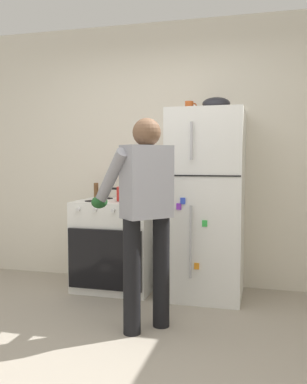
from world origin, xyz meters
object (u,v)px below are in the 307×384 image
object	(u,v)px
coffee_mug	(189,106)
stove_range	(116,245)
red_pot	(130,194)
person_cook	(144,205)
pepper_mill	(96,190)
refrigerator	(206,204)
mixing_bowl	(216,104)

from	to	relation	value
coffee_mug	stove_range	bearing A→B (deg)	-175.25
red_pot	person_cook	bearing A→B (deg)	-65.37
red_pot	pepper_mill	bearing A→B (deg)	151.48
refrigerator	red_pot	bearing A→B (deg)	-176.18
mixing_bowl	person_cook	bearing A→B (deg)	-115.32
coffee_mug	pepper_mill	size ratio (longest dim) A/B	0.73
person_cook	red_pot	size ratio (longest dim) A/B	4.43
stove_range	coffee_mug	bearing A→B (deg)	4.75
pepper_mill	coffee_mug	bearing A→B (deg)	-8.32
red_pot	coffee_mug	bearing A→B (deg)	10.02
person_cook	coffee_mug	bearing A→B (deg)	79.80
refrigerator	coffee_mug	bearing A→B (deg)	164.16
refrigerator	red_pot	xyz separation A→B (m)	(-0.74, -0.05, 0.09)
refrigerator	stove_range	size ratio (longest dim) A/B	1.96
mixing_bowl	pepper_mill	bearing A→B (deg)	171.14
person_cook	red_pot	bearing A→B (deg)	114.63
refrigerator	person_cook	size ratio (longest dim) A/B	1.10
coffee_mug	mixing_bowl	world-z (taller)	mixing_bowl
mixing_bowl	red_pot	bearing A→B (deg)	-176.53
red_pot	pepper_mill	size ratio (longest dim) A/B	2.34
refrigerator	red_pot	distance (m)	0.75
stove_range	person_cook	bearing A→B (deg)	-58.35
stove_range	red_pot	size ratio (longest dim) A/B	2.48
pepper_mill	mixing_bowl	world-z (taller)	mixing_bowl
stove_range	coffee_mug	xyz separation A→B (m)	(0.73, 0.06, 1.36)
red_pot	coffee_mug	world-z (taller)	coffee_mug
mixing_bowl	refrigerator	bearing A→B (deg)	-179.78
stove_range	mixing_bowl	size ratio (longest dim) A/B	3.50
refrigerator	pepper_mill	world-z (taller)	refrigerator
stove_range	coffee_mug	size ratio (longest dim) A/B	7.99
pepper_mill	stove_range	bearing A→B (deg)	-35.04
refrigerator	mixing_bowl	world-z (taller)	mixing_bowl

